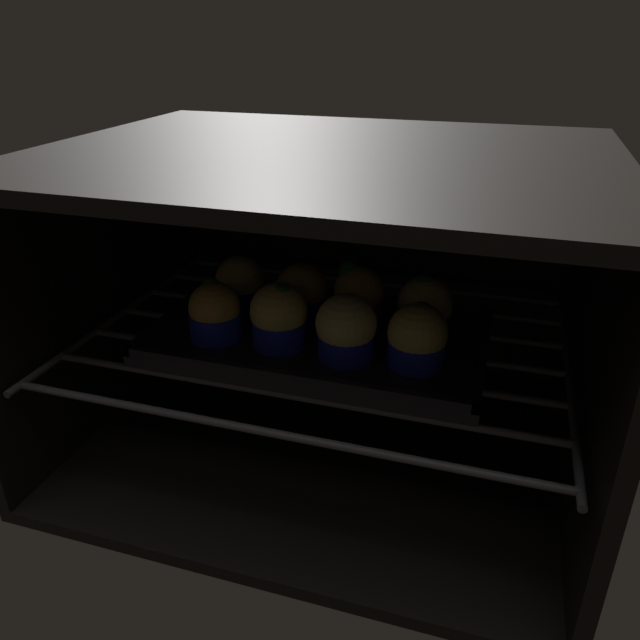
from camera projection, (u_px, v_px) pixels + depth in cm
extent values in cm
cube|color=black|center=(325.00, 438.00, 78.45)|extent=(59.00, 47.00, 1.50)
cube|color=black|center=(326.00, 157.00, 62.94)|extent=(59.00, 47.00, 1.50)
cube|color=black|center=(370.00, 250.00, 90.24)|extent=(59.00, 1.50, 34.00)
cube|color=black|center=(110.00, 285.00, 78.37)|extent=(1.50, 47.00, 34.00)
cube|color=black|center=(592.00, 348.00, 63.02)|extent=(1.50, 47.00, 34.00)
cylinder|color=#4C494C|center=(265.00, 432.00, 55.86)|extent=(54.00, 0.80, 0.80)
cylinder|color=#4C494C|center=(288.00, 395.00, 61.30)|extent=(54.00, 0.80, 0.80)
cylinder|color=#4C494C|center=(308.00, 365.00, 66.74)|extent=(54.00, 0.80, 0.80)
cylinder|color=#4C494C|center=(325.00, 339.00, 72.18)|extent=(54.00, 0.80, 0.80)
cylinder|color=#4C494C|center=(339.00, 317.00, 77.62)|extent=(54.00, 0.80, 0.80)
cylinder|color=#4C494C|center=(352.00, 298.00, 83.06)|extent=(54.00, 0.80, 0.80)
cylinder|color=#4C494C|center=(363.00, 281.00, 88.50)|extent=(54.00, 0.80, 0.80)
cylinder|color=#4C494C|center=(126.00, 310.00, 79.39)|extent=(0.80, 42.00, 0.80)
cylinder|color=#4C494C|center=(568.00, 374.00, 64.97)|extent=(0.80, 42.00, 0.80)
cube|color=black|center=(320.00, 339.00, 70.04)|extent=(37.10, 22.08, 1.20)
cube|color=black|center=(288.00, 377.00, 60.42)|extent=(37.10, 0.80, 1.00)
cube|color=black|center=(345.00, 295.00, 78.70)|extent=(37.10, 0.80, 1.00)
cube|color=black|center=(177.00, 310.00, 74.41)|extent=(0.80, 22.08, 1.00)
cube|color=black|center=(484.00, 354.00, 64.71)|extent=(0.80, 22.08, 1.00)
cylinder|color=#1928B7|center=(216.00, 325.00, 68.58)|extent=(5.89, 5.89, 3.06)
sphere|color=gold|center=(215.00, 307.00, 67.64)|extent=(5.74, 5.74, 5.74)
sphere|color=#1E6023|center=(211.00, 286.00, 67.78)|extent=(1.96, 1.96, 1.96)
cylinder|color=#1928B7|center=(279.00, 332.00, 67.02)|extent=(5.89, 5.89, 3.06)
sphere|color=#DBBC60|center=(279.00, 311.00, 65.92)|extent=(6.27, 6.27, 6.27)
sphere|color=#28702D|center=(281.00, 296.00, 64.68)|extent=(2.50, 2.50, 2.50)
cylinder|color=#1928B7|center=(346.00, 344.00, 64.49)|extent=(5.89, 5.89, 3.06)
sphere|color=#E0CC7A|center=(346.00, 324.00, 63.45)|extent=(6.42, 6.42, 6.42)
sphere|color=#28702D|center=(348.00, 305.00, 62.69)|extent=(2.08, 2.08, 2.08)
cylinder|color=#1928B7|center=(416.00, 351.00, 63.13)|extent=(5.89, 5.89, 3.06)
sphere|color=#DBBC60|center=(418.00, 333.00, 62.22)|extent=(6.16, 6.16, 6.16)
sphere|color=#1E6023|center=(422.00, 314.00, 62.27)|extent=(2.49, 2.49, 2.49)
cylinder|color=#1928B7|center=(241.00, 297.00, 75.51)|extent=(5.89, 5.89, 3.06)
sphere|color=#DBBC60|center=(240.00, 280.00, 74.54)|extent=(6.06, 6.06, 6.06)
sphere|color=#19511E|center=(238.00, 262.00, 74.35)|extent=(1.72, 1.72, 1.72)
cylinder|color=#1928B7|center=(302.00, 305.00, 73.35)|extent=(5.89, 5.89, 3.06)
sphere|color=gold|center=(302.00, 289.00, 72.41)|extent=(6.12, 6.12, 6.12)
sphere|color=#19511E|center=(300.00, 278.00, 71.00)|extent=(1.79, 1.79, 1.79)
cylinder|color=#7A238C|center=(358.00, 312.00, 71.60)|extent=(5.89, 5.89, 3.06)
sphere|color=gold|center=(359.00, 291.00, 70.44)|extent=(5.91, 5.91, 5.91)
sphere|color=#1E6023|center=(350.00, 271.00, 70.03)|extent=(2.53, 2.53, 2.53)
cylinder|color=#1928B7|center=(423.00, 321.00, 69.53)|extent=(5.89, 5.89, 3.06)
sphere|color=#E0CC7A|center=(425.00, 304.00, 68.60)|extent=(6.19, 6.19, 6.19)
sphere|color=#28702D|center=(425.00, 285.00, 67.61)|extent=(2.41, 2.41, 2.41)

